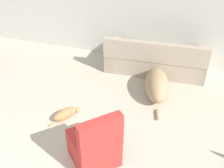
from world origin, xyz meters
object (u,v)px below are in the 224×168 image
Objects in this scene: cat at (66,114)px; side_chair at (95,145)px; couch at (155,61)px; dog at (156,83)px.

cat is 1.04m from side_chair.
dog is (0.18, -0.80, -0.04)m from couch.
couch is 2.24m from cat.
cat is at bearing 119.82° from dog.
dog is at bearing -17.27° from cat.
dog is 1.66× the size of side_chair.
couch is at bearing 1.17° from cat.
couch is 2.63m from side_chair.
side_chair reaches higher than cat.
side_chair is (-0.46, -1.82, 0.07)m from dog.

